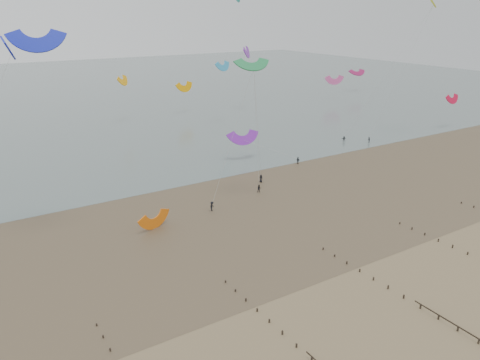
% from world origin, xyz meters
% --- Properties ---
extents(ground, '(500.00, 500.00, 0.00)m').
position_xyz_m(ground, '(0.00, 0.00, 0.00)').
color(ground, brown).
rests_on(ground, ground).
extents(sea_and_shore, '(500.00, 665.00, 0.03)m').
position_xyz_m(sea_and_shore, '(-4.08, 34.40, 0.01)').
color(sea_and_shore, '#475654').
rests_on(sea_and_shore, ground).
extents(kitesurfers, '(127.02, 25.21, 1.89)m').
position_xyz_m(kitesurfers, '(15.88, 45.86, 0.87)').
color(kitesurfers, black).
rests_on(kitesurfers, ground).
extents(grounded_kite, '(6.98, 6.18, 3.20)m').
position_xyz_m(grounded_kite, '(-15.60, 33.60, 0.00)').
color(grounded_kite, orange).
rests_on(grounded_kite, ground).
extents(kites_airborne, '(251.74, 116.09, 39.77)m').
position_xyz_m(kites_airborne, '(-13.21, 88.87, 18.10)').
color(kites_airborne, purple).
rests_on(kites_airborne, ground).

